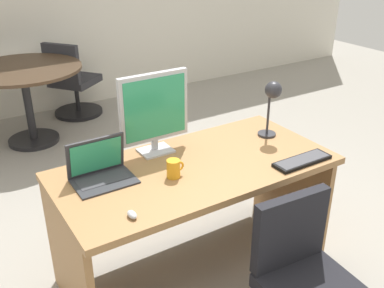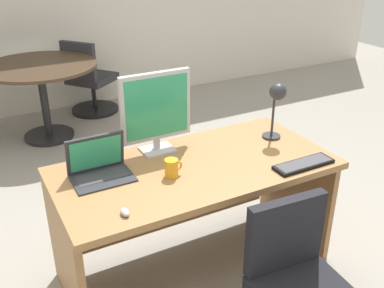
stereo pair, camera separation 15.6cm
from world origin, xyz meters
The scene contains 10 objects.
ground centered at (0.00, 1.50, 0.00)m, with size 12.00×12.00×0.00m, color gray.
desk centered at (0.00, 0.05, 0.55)m, with size 1.64×0.80×0.76m.
monitor centered at (-0.11, 0.28, 1.03)m, with size 0.44×0.16×0.50m.
laptop centered at (-0.53, 0.16, 0.83)m, with size 0.33×0.24×0.23m.
keyboard centered at (0.55, -0.31, 0.77)m, with size 0.38×0.12×0.02m.
mouse centered at (-0.54, -0.28, 0.77)m, with size 0.04×0.07×0.03m.
desk_lamp centered at (0.63, 0.08, 1.03)m, with size 0.12×0.14×0.38m.
coffee_mug centered at (-0.18, -0.05, 0.81)m, with size 0.10×0.08×0.10m.
meeting_table centered at (-0.39, 2.52, 0.60)m, with size 1.14×1.14×0.79m.
meeting_chair_near centered at (0.22, 3.00, 0.36)m, with size 0.65×0.65×0.89m.
Camera 2 is at (-1.10, -2.01, 1.99)m, focal length 41.67 mm.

